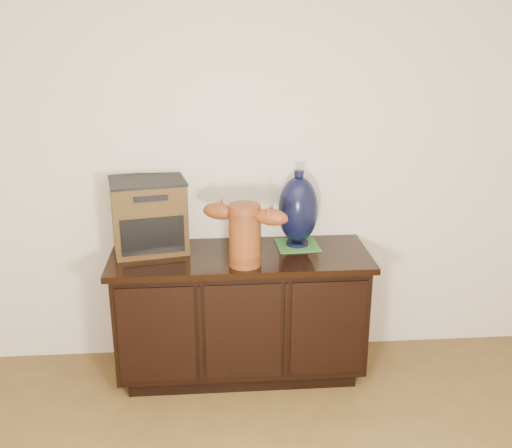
{
  "coord_description": "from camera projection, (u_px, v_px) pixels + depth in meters",
  "views": [
    {
      "loc": [
        -0.16,
        -0.9,
        2.0
      ],
      "look_at": [
        0.09,
        2.18,
        0.95
      ],
      "focal_mm": 42.0,
      "sensor_mm": 36.0,
      "label": 1
    }
  ],
  "objects": [
    {
      "name": "tv_radio",
      "position": [
        149.0,
        215.0,
        3.37
      ],
      "size": [
        0.47,
        0.4,
        0.41
      ],
      "rotation": [
        0.0,
        0.0,
        0.2
      ],
      "color": "#432D10",
      "rests_on": "sideboard"
    },
    {
      "name": "green_mat",
      "position": [
        297.0,
        245.0,
        3.49
      ],
      "size": [
        0.25,
        0.25,
        0.01
      ],
      "primitive_type": "cube",
      "rotation": [
        0.0,
        0.0,
        0.05
      ],
      "color": "#347132",
      "rests_on": "sideboard"
    },
    {
      "name": "room",
      "position": [
        303.0,
        425.0,
        1.09
      ],
      "size": [
        5.0,
        5.0,
        5.0
      ],
      "color": "brown",
      "rests_on": "ground"
    },
    {
      "name": "spray_can",
      "position": [
        255.0,
        231.0,
        3.46
      ],
      "size": [
        0.06,
        0.06,
        0.19
      ],
      "color": "#550E17",
      "rests_on": "sideboard"
    },
    {
      "name": "sideboard",
      "position": [
        241.0,
        313.0,
        3.48
      ],
      "size": [
        1.46,
        0.56,
        0.75
      ],
      "color": "black",
      "rests_on": "ground"
    },
    {
      "name": "terracotta_vessel",
      "position": [
        245.0,
        231.0,
        3.16
      ],
      "size": [
        0.46,
        0.27,
        0.34
      ],
      "rotation": [
        0.0,
        0.0,
        -0.43
      ],
      "color": "brown",
      "rests_on": "sideboard"
    },
    {
      "name": "lamp_base",
      "position": [
        298.0,
        210.0,
        3.42
      ],
      "size": [
        0.24,
        0.24,
        0.45
      ],
      "rotation": [
        0.0,
        0.0,
        0.05
      ],
      "color": "black",
      "rests_on": "green_mat"
    }
  ]
}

